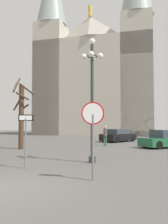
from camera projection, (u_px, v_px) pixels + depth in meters
The scene contains 9 objects.
ground_plane at pixel (1, 189), 7.21m from camera, with size 120.00×120.00×0.00m, color #514F4C.
cathedral at pixel (95, 71), 42.92m from camera, with size 21.01×12.67×33.52m.
stop_sign at pixel (93, 125), 8.43m from camera, with size 0.79×0.19×2.70m.
one_way_arrow_sign at pixel (26, 134), 10.67m from camera, with size 0.63×0.21×2.34m.
street_lamp at pixel (92, 88), 12.35m from camera, with size 1.14×1.14×6.29m.
bare_tree at pixel (21, 113), 18.78m from camera, with size 1.64×1.61×5.59m.
parked_car_near_green at pixel (166, 139), 19.84m from camera, with size 4.55×3.90×1.44m.
parked_car_far_black at pixel (118, 136), 26.31m from camera, with size 4.03×4.61×1.38m.
pedestrian_walking at pixel (105, 134), 21.15m from camera, with size 0.32×0.32×1.75m.
Camera 1 is at (3.53, -6.86, 1.94)m, focal length 39.13 mm.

